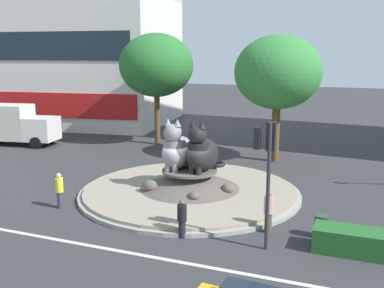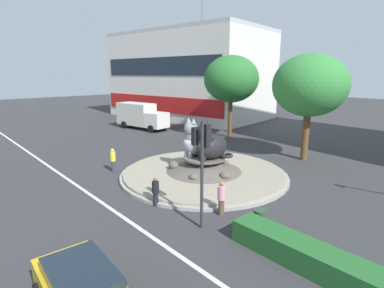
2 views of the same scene
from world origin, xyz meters
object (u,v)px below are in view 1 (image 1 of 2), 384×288
Objects in this scene: traffic_light_mast at (267,157)px; litter_bin at (321,226)px; cat_statue_grey at (177,150)px; pedestrian_black_shirt at (182,218)px; broadleaf_tree_behind_island at (278,73)px; pedestrian_pink_shirt at (269,211)px; delivery_box_truck at (9,124)px; shophouse_block at (57,59)px; cat_statue_black at (202,152)px; second_tree_near_tower at (156,65)px; pedestrian_yellow_shirt at (59,190)px.

traffic_light_mast reaches higher than litter_bin.
traffic_light_mast is 4.00m from litter_bin.
cat_statue_grey reaches higher than pedestrian_black_shirt.
pedestrian_pink_shirt is (2.08, -12.17, -5.00)m from broadleaf_tree_behind_island.
delivery_box_truck is at bearing 158.51° from litter_bin.
broadleaf_tree_behind_island reaches higher than pedestrian_black_shirt.
delivery_box_truck is (-19.83, 11.87, 0.87)m from pedestrian_black_shirt.
cat_statue_grey is at bearing 157.25° from litter_bin.
traffic_light_mast is 0.63× the size of delivery_box_truck.
pedestrian_black_shirt is at bearing -93.95° from broadleaf_tree_behind_island.
pedestrian_pink_shirt is 2.12m from litter_bin.
litter_bin is (24.93, -9.81, -1.23)m from delivery_box_truck.
pedestrian_black_shirt is (24.36, -24.15, -5.72)m from shophouse_block.
cat_statue_black reaches higher than litter_bin.
litter_bin is at bearing -70.81° from broadleaf_tree_behind_island.
second_tree_near_tower reaches higher than delivery_box_truck.
litter_bin is at bearing 93.35° from pedestrian_yellow_shirt.
traffic_light_mast reaches higher than pedestrian_yellow_shirt.
broadleaf_tree_behind_island reaches higher than traffic_light_mast.
second_tree_near_tower is 4.97× the size of pedestrian_pink_shirt.
cat_statue_grey reaches higher than pedestrian_pink_shirt.
cat_statue_black is at bearing 125.53° from pedestrian_yellow_shirt.
delivery_box_truck is at bearing -130.84° from pedestrian_yellow_shirt.
cat_statue_grey is 6.07m from pedestrian_yellow_shirt.
second_tree_near_tower is 16.23m from pedestrian_yellow_shirt.
traffic_light_mast is 2.80× the size of pedestrian_yellow_shirt.
pedestrian_yellow_shirt is (-7.60, -12.88, -5.02)m from broadleaf_tree_behind_island.
delivery_box_truck is (-23.06, 11.61, -1.80)m from traffic_light_mast.
delivery_box_truck is at bearing 126.89° from pedestrian_pink_shirt.
traffic_light_mast is at bearing -52.84° from second_tree_near_tower.
shophouse_block is 17.40m from second_tree_near_tower.
broadleaf_tree_behind_island reaches higher than litter_bin.
shophouse_block reaches higher than traffic_light_mast.
shophouse_block is 35.83m from pedestrian_pink_shirt.
broadleaf_tree_behind_island is 21.32m from delivery_box_truck.
broadleaf_tree_behind_island reaches higher than pedestrian_pink_shirt.
shophouse_block reaches higher than delivery_box_truck.
second_tree_near_tower is 5.58× the size of pedestrian_black_shirt.
broadleaf_tree_behind_island is 4.92× the size of pedestrian_yellow_shirt.
delivery_box_truck is at bearing -110.12° from cat_statue_grey.
second_tree_near_tower is at bearing -173.12° from pedestrian_yellow_shirt.
litter_bin is at bearing -44.84° from shophouse_block.
second_tree_near_tower is at bearing -139.55° from cat_statue_black.
shophouse_block reaches higher than litter_bin.
shophouse_block is 37.32m from litter_bin.
delivery_box_truck is at bearing -77.74° from shophouse_block.
pedestrian_yellow_shirt is at bearing 154.91° from pedestrian_pink_shirt.
pedestrian_yellow_shirt is 0.22× the size of delivery_box_truck.
cat_statue_grey is 10.05m from broadleaf_tree_behind_island.
cat_statue_grey is 1.58× the size of pedestrian_yellow_shirt.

